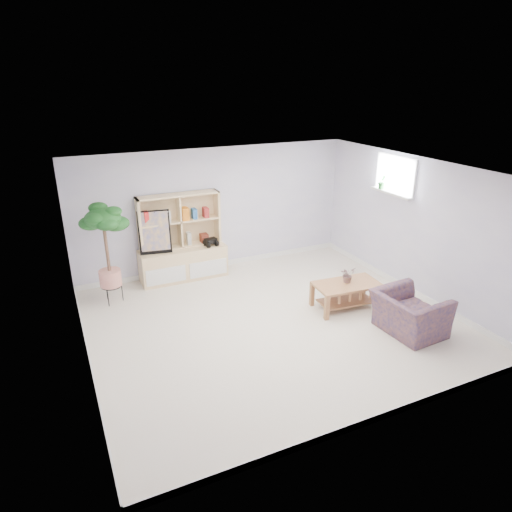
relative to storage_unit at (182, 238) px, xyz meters
name	(u,v)px	position (x,y,z in m)	size (l,w,h in m)	color
floor	(272,322)	(0.77, -2.24, -0.82)	(5.50, 5.00, 0.01)	beige
ceiling	(274,171)	(0.77, -2.24, 1.58)	(5.50, 5.00, 0.01)	white
walls	(273,251)	(0.77, -2.24, 0.38)	(5.51, 5.01, 2.40)	silver
baseboard	(272,319)	(0.77, -2.24, -0.77)	(5.50, 5.00, 0.10)	white
window	(396,175)	(3.50, -1.64, 1.18)	(0.10, 0.98, 0.68)	#D1E4F9
window_sill	(391,193)	(3.44, -1.64, 0.86)	(0.14, 1.00, 0.04)	white
storage_unit	(182,238)	(0.00, 0.00, 0.00)	(1.63, 0.55, 1.63)	beige
poster	(155,232)	(-0.50, -0.03, 0.19)	(0.57, 0.13, 0.79)	yellow
toy_truck	(211,242)	(0.53, -0.11, -0.12)	(0.32, 0.22, 0.17)	black
coffee_table	(346,295)	(2.12, -2.31, -0.60)	(1.08, 0.59, 0.44)	olive
table_plant	(348,275)	(2.15, -2.26, -0.24)	(0.24, 0.21, 0.26)	#20651F
floor_tree	(107,255)	(-1.40, -0.46, 0.05)	(0.64, 0.64, 1.73)	#1A4D1F
armchair	(410,311)	(2.50, -3.36, -0.46)	(0.97, 0.84, 0.72)	navy
sill_plant	(382,182)	(3.44, -1.37, 1.01)	(0.14, 0.12, 0.26)	#1A4D1F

